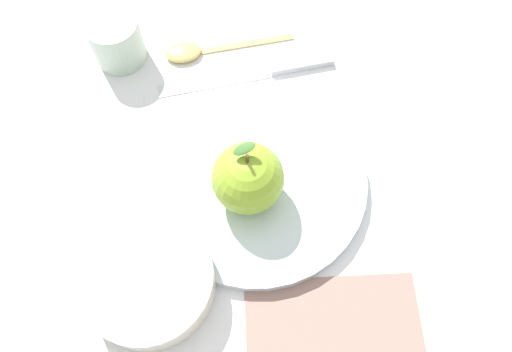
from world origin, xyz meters
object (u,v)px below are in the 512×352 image
at_px(dinner_plate, 256,180).
at_px(knife, 263,72).
at_px(side_bowl, 149,280).
at_px(linen_napkin, 334,327).
at_px(apple, 248,178).
at_px(spoon, 198,50).
at_px(cup, 116,38).

height_order(dinner_plate, knife, dinner_plate).
bearing_deg(dinner_plate, side_bowl, 120.51).
bearing_deg(linen_napkin, knife, -4.56).
bearing_deg(linen_napkin, apple, 14.55).
height_order(apple, knife, apple).
relative_size(knife, spoon, 1.33).
bearing_deg(spoon, cup, 76.38).
xyz_separation_m(apple, knife, (0.16, -0.07, -0.05)).
bearing_deg(cup, linen_napkin, -160.59).
height_order(cup, knife, cup).
xyz_separation_m(side_bowl, cup, (0.31, -0.03, 0.01)).
relative_size(dinner_plate, linen_napkin, 1.40).
bearing_deg(dinner_plate, apple, 138.31).
xyz_separation_m(dinner_plate, apple, (-0.02, 0.01, 0.05)).
relative_size(spoon, linen_napkin, 0.96).
xyz_separation_m(apple, side_bowl, (-0.07, 0.13, -0.03)).
relative_size(dinner_plate, spoon, 1.47).
height_order(dinner_plate, cup, cup).
xyz_separation_m(knife, spoon, (0.06, 0.07, 0.00)).
distance_m(cup, knife, 0.19).
relative_size(side_bowl, spoon, 0.78).
distance_m(apple, side_bowl, 0.15).
bearing_deg(knife, side_bowl, 139.60).
relative_size(side_bowl, cup, 2.06).
distance_m(side_bowl, knife, 0.31).
height_order(apple, side_bowl, apple).
bearing_deg(cup, side_bowl, 175.27).
bearing_deg(linen_napkin, cup, 19.41).
bearing_deg(spoon, apple, -179.10).
xyz_separation_m(side_bowl, linen_napkin, (-0.10, -0.17, -0.02)).
bearing_deg(spoon, side_bowl, 156.78).
relative_size(apple, knife, 0.40).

